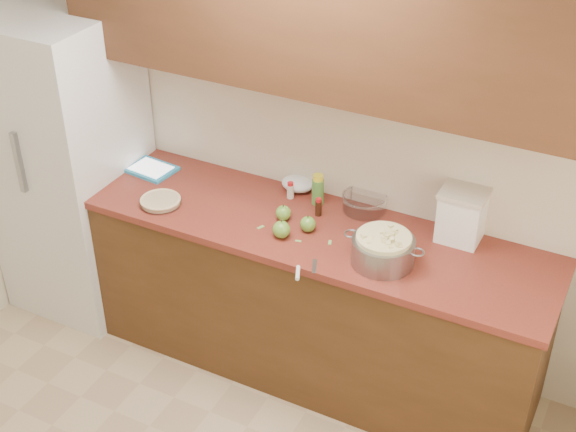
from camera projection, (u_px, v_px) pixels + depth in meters
The scene contains 21 objects.
room_shell at pixel (107, 342), 2.74m from camera, with size 3.60×3.60×3.60m.
counter_run at pixel (298, 294), 4.30m from camera, with size 2.64×0.68×0.92m.
upper_cabinets at pixel (315, 15), 3.60m from camera, with size 2.60×0.34×0.70m, color #4E2A18.
fridge at pixel (70, 165), 4.58m from camera, with size 0.70×0.70×1.80m, color silver.
pie at pixel (161, 201), 4.18m from camera, with size 0.22×0.22×0.04m.
colander at pixel (383, 250), 3.73m from camera, with size 0.40×0.30×0.15m.
flour_canister at pixel (463, 214), 3.86m from camera, with size 0.22×0.22×0.27m.
tablet at pixel (151, 169), 4.49m from camera, with size 0.28×0.23×0.02m.
paring_knife at pixel (300, 272), 3.69m from camera, with size 0.10×0.19×0.02m.
lemon_bottle at pixel (318, 190), 4.16m from camera, with size 0.06×0.06×0.17m.
cinnamon_shaker at pixel (290, 190), 4.22m from camera, with size 0.04×0.04×0.09m.
vanilla_bottle at pixel (318, 207), 4.08m from camera, with size 0.03×0.03×0.10m.
mixing_bowl at pixel (365, 202), 4.12m from camera, with size 0.24×0.24×0.09m.
paper_towel at pixel (298, 184), 4.30m from camera, with size 0.18×0.15×0.07m, color white.
apple_left at pixel (283, 213), 4.05m from camera, with size 0.08×0.08×0.09m.
apple_center at pixel (308, 224), 3.96m from camera, with size 0.08×0.08×0.09m.
apple_front at pixel (281, 230), 3.92m from camera, with size 0.09×0.09×0.10m.
peel_a at pixel (282, 224), 4.03m from camera, with size 0.04×0.01×0.00m, color #86BA5A.
peel_b at pixel (330, 243), 3.90m from camera, with size 0.04×0.01×0.00m, color #86BA5A.
peel_c at pixel (261, 227), 4.01m from camera, with size 0.04×0.02×0.00m, color #86BA5A.
peel_d at pixel (298, 241), 3.91m from camera, with size 0.03×0.01×0.00m, color #86BA5A.
Camera 1 is at (1.49, -1.55, 3.15)m, focal length 50.00 mm.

